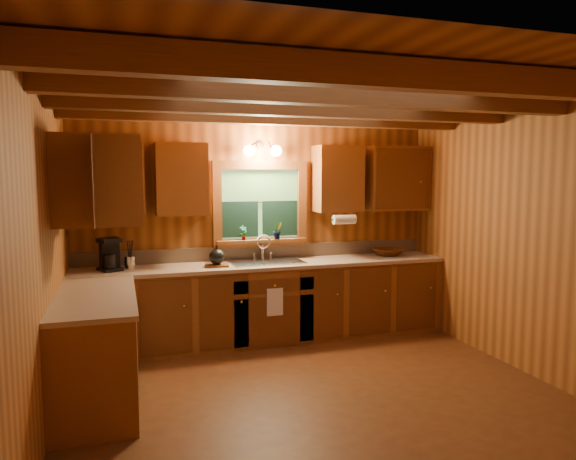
# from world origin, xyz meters

# --- Properties ---
(room) EXTENTS (4.20, 4.20, 4.20)m
(room) POSITION_xyz_m (0.00, 0.00, 1.30)
(room) COLOR #522C13
(room) RESTS_ON ground
(ceiling_beams) EXTENTS (4.20, 2.54, 0.18)m
(ceiling_beams) POSITION_xyz_m (0.00, 0.00, 2.49)
(ceiling_beams) COLOR brown
(ceiling_beams) RESTS_ON room
(base_cabinets) EXTENTS (4.20, 2.22, 0.86)m
(base_cabinets) POSITION_xyz_m (-0.49, 1.28, 0.43)
(base_cabinets) COLOR brown
(base_cabinets) RESTS_ON ground
(countertop) EXTENTS (4.20, 2.24, 0.04)m
(countertop) POSITION_xyz_m (-0.48, 1.29, 0.88)
(countertop) COLOR tan
(countertop) RESTS_ON base_cabinets
(backsplash) EXTENTS (4.20, 0.02, 0.16)m
(backsplash) POSITION_xyz_m (0.00, 1.89, 0.98)
(backsplash) COLOR tan
(backsplash) RESTS_ON room
(dishwasher_panel) EXTENTS (0.02, 0.60, 0.80)m
(dishwasher_panel) POSITION_xyz_m (-1.47, 0.68, 0.43)
(dishwasher_panel) COLOR white
(dishwasher_panel) RESTS_ON base_cabinets
(upper_cabinets) EXTENTS (4.19, 1.77, 0.78)m
(upper_cabinets) POSITION_xyz_m (-0.56, 1.42, 1.84)
(upper_cabinets) COLOR brown
(upper_cabinets) RESTS_ON room
(window) EXTENTS (1.12, 0.08, 1.00)m
(window) POSITION_xyz_m (0.00, 1.87, 1.53)
(window) COLOR brown
(window) RESTS_ON room
(window_sill) EXTENTS (1.06, 0.14, 0.04)m
(window_sill) POSITION_xyz_m (0.00, 1.82, 1.12)
(window_sill) COLOR brown
(window_sill) RESTS_ON room
(wall_sconce) EXTENTS (0.45, 0.21, 0.17)m
(wall_sconce) POSITION_xyz_m (0.00, 1.75, 2.16)
(wall_sconce) COLOR black
(wall_sconce) RESTS_ON room
(paper_towel_roll) EXTENTS (0.27, 0.11, 0.11)m
(paper_towel_roll) POSITION_xyz_m (0.92, 1.53, 1.37)
(paper_towel_roll) COLOR white
(paper_towel_roll) RESTS_ON upper_cabinets
(dish_towel) EXTENTS (0.18, 0.01, 0.30)m
(dish_towel) POSITION_xyz_m (0.00, 1.26, 0.52)
(dish_towel) COLOR white
(dish_towel) RESTS_ON base_cabinets
(sink) EXTENTS (0.82, 0.48, 0.43)m
(sink) POSITION_xyz_m (0.00, 1.60, 0.86)
(sink) COLOR silver
(sink) RESTS_ON countertop
(coffee_maker) EXTENTS (0.19, 0.24, 0.34)m
(coffee_maker) POSITION_xyz_m (-1.68, 1.62, 1.07)
(coffee_maker) COLOR black
(coffee_maker) RESTS_ON countertop
(utensil_crock) EXTENTS (0.11, 0.11, 0.30)m
(utensil_crock) POSITION_xyz_m (-1.48, 1.65, 0.97)
(utensil_crock) COLOR silver
(utensil_crock) RESTS_ON countertop
(cutting_board) EXTENTS (0.27, 0.21, 0.02)m
(cutting_board) POSITION_xyz_m (-0.58, 1.51, 0.91)
(cutting_board) COLOR #572D12
(cutting_board) RESTS_ON countertop
(teakettle) EXTENTS (0.17, 0.17, 0.21)m
(teakettle) POSITION_xyz_m (-0.58, 1.51, 1.01)
(teakettle) COLOR black
(teakettle) RESTS_ON cutting_board
(wicker_basket) EXTENTS (0.36, 0.36, 0.09)m
(wicker_basket) POSITION_xyz_m (1.56, 1.64, 0.94)
(wicker_basket) COLOR #48230C
(wicker_basket) RESTS_ON countertop
(potted_plant_left) EXTENTS (0.10, 0.08, 0.17)m
(potted_plant_left) POSITION_xyz_m (-0.22, 1.81, 1.23)
(potted_plant_left) COLOR #572D12
(potted_plant_left) RESTS_ON window_sill
(potted_plant_right) EXTENTS (0.13, 0.12, 0.20)m
(potted_plant_right) POSITION_xyz_m (0.19, 1.78, 1.24)
(potted_plant_right) COLOR #572D12
(potted_plant_right) RESTS_ON window_sill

